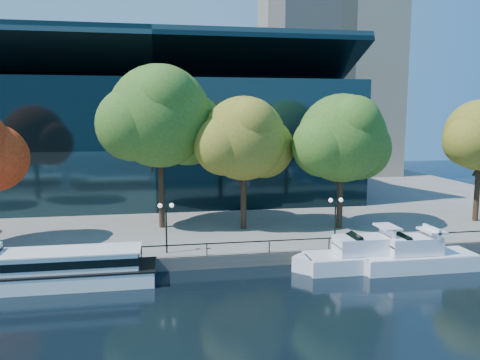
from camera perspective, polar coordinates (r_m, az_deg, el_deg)
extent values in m
plane|color=black|center=(34.37, -3.49, -12.35)|extent=(160.00, 160.00, 0.00)
cube|color=slate|center=(69.58, -6.75, -1.53)|extent=(90.00, 67.00, 1.00)
cube|color=#47443F|center=(37.07, -4.01, -10.00)|extent=(90.00, 0.25, 1.00)
cube|color=black|center=(36.84, -4.07, -7.76)|extent=(88.20, 0.08, 0.08)
cube|color=black|center=(36.98, -4.06, -8.51)|extent=(0.07, 0.07, 0.90)
cube|color=black|center=(64.18, -10.23, 4.34)|extent=(50.00, 24.00, 16.00)
cube|color=black|center=(60.31, -10.49, 13.15)|extent=(50.00, 17.14, 7.86)
cube|color=gray|center=(94.80, 10.58, 20.38)|extent=(22.00, 22.00, 65.00)
cube|color=white|center=(36.03, -22.07, -11.02)|extent=(14.34, 3.48, 1.13)
cube|color=black|center=(35.85, -22.12, -10.13)|extent=(14.63, 3.55, 0.12)
cube|color=white|center=(35.55, -21.35, -9.16)|extent=(11.19, 2.86, 1.23)
cube|color=black|center=(35.54, -21.36, -9.08)|extent=(11.33, 2.93, 0.56)
cube|color=white|center=(35.37, -21.41, -8.12)|extent=(11.48, 3.00, 0.10)
cube|color=white|center=(38.45, 15.69, -9.48)|extent=(10.43, 2.98, 1.19)
cube|color=white|center=(36.58, 8.16, -10.16)|extent=(2.28, 2.28, 1.19)
cube|color=white|center=(38.27, 15.72, -8.60)|extent=(10.22, 2.92, 0.08)
cube|color=white|center=(37.86, 15.04, -7.61)|extent=(4.69, 2.24, 1.29)
cube|color=black|center=(37.30, 13.14, -7.62)|extent=(2.05, 2.15, 1.63)
cube|color=white|center=(38.39, 17.52, -6.04)|extent=(0.25, 2.32, 0.79)
cube|color=white|center=(38.29, 17.54, -5.46)|extent=(1.39, 2.32, 0.15)
cube|color=white|center=(39.39, 20.79, -9.27)|extent=(9.09, 2.83, 1.21)
cube|color=white|center=(37.35, 14.67, -9.94)|extent=(2.23, 2.23, 1.21)
cube|color=white|center=(39.22, 20.84, -8.39)|extent=(8.91, 2.77, 0.08)
cube|color=white|center=(38.80, 20.31, -7.41)|extent=(4.09, 2.12, 1.31)
cube|color=black|center=(38.20, 18.77, -7.42)|extent=(1.85, 2.04, 1.53)
cube|color=white|center=(39.35, 22.34, -5.86)|extent=(0.25, 2.21, 0.81)
cube|color=white|center=(39.32, 22.34, -5.72)|extent=(1.41, 2.21, 0.15)
cylinder|color=black|center=(45.81, -9.59, -0.44)|extent=(0.56, 0.56, 8.63)
cylinder|color=black|center=(45.64, -9.06, 3.82)|extent=(1.32, 2.03, 4.30)
cylinder|color=black|center=(45.17, -10.19, 3.36)|extent=(1.21, 1.38, 3.85)
sphere|color=#305A1C|center=(45.33, -9.78, 7.68)|extent=(9.77, 9.77, 9.77)
sphere|color=#305A1C|center=(46.89, -6.44, 6.26)|extent=(7.33, 7.33, 7.33)
sphere|color=#305A1C|center=(44.42, -12.93, 6.64)|extent=(6.84, 6.84, 6.84)
sphere|color=#305A1C|center=(43.40, -9.18, 9.94)|extent=(5.86, 5.86, 5.86)
cylinder|color=black|center=(44.68, 0.43, -1.62)|extent=(0.56, 0.56, 6.97)
cylinder|color=black|center=(44.60, 1.02, 1.92)|extent=(1.13, 1.70, 3.49)
cylinder|color=black|center=(43.98, -0.01, 1.50)|extent=(1.04, 1.17, 3.12)
sphere|color=olive|center=(44.11, 0.44, 5.09)|extent=(7.93, 7.93, 7.93)
sphere|color=olive|center=(45.77, 2.87, 3.95)|extent=(5.95, 5.95, 5.95)
sphere|color=olive|center=(43.06, -1.98, 4.23)|extent=(5.55, 5.55, 5.55)
sphere|color=olive|center=(42.58, 1.34, 6.86)|extent=(4.76, 4.76, 4.76)
cylinder|color=black|center=(46.16, 12.11, -1.49)|extent=(0.56, 0.56, 6.97)
cylinder|color=black|center=(46.17, 12.69, 1.93)|extent=(1.13, 1.70, 3.49)
cylinder|color=black|center=(45.40, 11.87, 1.54)|extent=(1.04, 1.17, 3.12)
sphere|color=#305A1C|center=(45.61, 12.30, 5.00)|extent=(8.40, 8.40, 8.40)
sphere|color=#305A1C|center=(47.73, 14.28, 3.80)|extent=(6.30, 6.30, 6.30)
sphere|color=#305A1C|center=(44.11, 10.14, 4.15)|extent=(5.88, 5.88, 5.88)
sphere|color=#305A1C|center=(44.17, 13.68, 6.78)|extent=(5.04, 5.04, 5.04)
cylinder|color=black|center=(54.03, 26.96, -0.75)|extent=(0.56, 0.56, 7.09)
cylinder|color=black|center=(53.27, 26.98, 1.88)|extent=(1.05, 1.19, 3.17)
sphere|color=olive|center=(51.93, 26.16, 4.28)|extent=(5.08, 5.08, 5.08)
cylinder|color=black|center=(37.68, -8.97, -6.15)|extent=(0.14, 0.14, 3.60)
cube|color=black|center=(37.27, -9.03, -3.39)|extent=(0.90, 0.06, 0.06)
sphere|color=white|center=(37.23, -9.73, -3.10)|extent=(0.36, 0.36, 0.36)
sphere|color=white|center=(37.24, -8.34, -3.07)|extent=(0.36, 0.36, 0.36)
cylinder|color=black|center=(40.32, 11.52, -5.28)|extent=(0.14, 0.14, 3.60)
cube|color=black|center=(39.94, 11.59, -2.69)|extent=(0.90, 0.06, 0.06)
sphere|color=white|center=(39.75, 11.00, -2.43)|extent=(0.36, 0.36, 0.36)
sphere|color=white|center=(40.07, 12.20, -2.38)|extent=(0.36, 0.36, 0.36)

